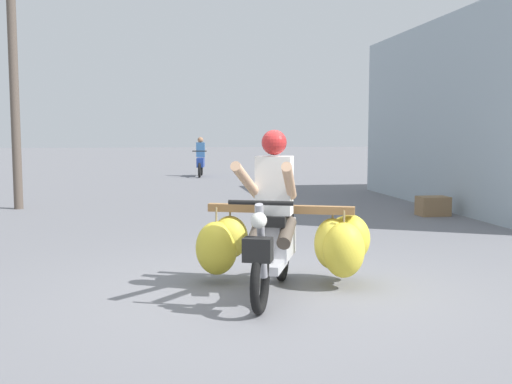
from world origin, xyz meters
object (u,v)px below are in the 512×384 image
at_px(motorbike_main_loaded, 293,238).
at_px(motorbike_distant_ahead_left, 201,161).
at_px(produce_crate, 433,206).
at_px(utility_pole, 13,65).

relative_size(motorbike_main_loaded, motorbike_distant_ahead_left, 1.17).
height_order(produce_crate, utility_pole, utility_pole).
bearing_deg(motorbike_main_loaded, motorbike_distant_ahead_left, 89.59).
xyz_separation_m(motorbike_main_loaded, produce_crate, (3.75, 4.81, -0.33)).
relative_size(motorbike_main_loaded, utility_pole, 0.33).
distance_m(motorbike_main_loaded, produce_crate, 6.11).
bearing_deg(motorbike_main_loaded, produce_crate, 52.03).
height_order(motorbike_distant_ahead_left, utility_pole, utility_pole).
height_order(motorbike_main_loaded, utility_pole, utility_pole).
bearing_deg(utility_pole, motorbike_main_loaded, -59.45).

